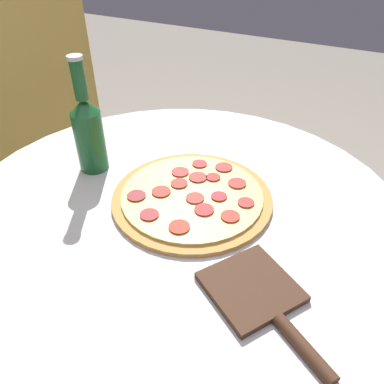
{
  "coord_description": "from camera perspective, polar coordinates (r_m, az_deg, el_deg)",
  "views": [
    {
      "loc": [
        -0.53,
        -0.32,
        1.22
      ],
      "look_at": [
        0.03,
        -0.02,
        0.74
      ],
      "focal_mm": 35.0,
      "sensor_mm": 36.0,
      "label": 1
    }
  ],
  "objects": [
    {
      "name": "ground_plane",
      "position": [
        1.37,
        -1.36,
        -25.94
      ],
      "size": [
        8.0,
        8.0,
        0.0
      ],
      "primitive_type": "plane",
      "color": "gray"
    },
    {
      "name": "table",
      "position": [
        0.9,
        -1.88,
        -9.15
      ],
      "size": [
        0.97,
        0.97,
        0.72
      ],
      "color": "silver",
      "rests_on": "ground_plane"
    },
    {
      "name": "pizza",
      "position": [
        0.81,
        0.03,
        -0.66
      ],
      "size": [
        0.35,
        0.35,
        0.02
      ],
      "color": "#C68E47",
      "rests_on": "table"
    },
    {
      "name": "beer_bottle",
      "position": [
        0.9,
        -15.52,
        8.97
      ],
      "size": [
        0.07,
        0.07,
        0.27
      ],
      "color": "#195628",
      "rests_on": "table"
    },
    {
      "name": "pizza_paddle",
      "position": [
        0.64,
        10.31,
        -15.55
      ],
      "size": [
        0.2,
        0.25,
        0.02
      ],
      "rotation": [
        0.0,
        0.0,
        -2.13
      ],
      "color": "#422819",
      "rests_on": "table"
    }
  ]
}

